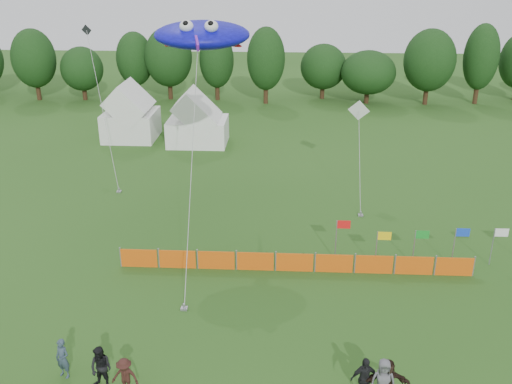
# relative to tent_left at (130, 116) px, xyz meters

# --- Properties ---
(ground) EXTENTS (160.00, 160.00, 0.00)m
(ground) POSITION_rel_tent_left_xyz_m (12.27, -30.35, -2.00)
(ground) COLOR #234C16
(ground) RESTS_ON ground
(treeline) EXTENTS (104.57, 8.78, 8.36)m
(treeline) POSITION_rel_tent_left_xyz_m (13.87, 14.58, 2.19)
(treeline) COLOR #382314
(treeline) RESTS_ON ground
(tent_left) EXTENTS (4.48, 4.48, 3.95)m
(tent_left) POSITION_rel_tent_left_xyz_m (0.00, 0.00, 0.00)
(tent_left) COLOR white
(tent_left) RESTS_ON ground
(tent_right) EXTENTS (5.01, 4.01, 3.54)m
(tent_right) POSITION_rel_tent_left_xyz_m (6.06, -1.20, -0.21)
(tent_right) COLOR white
(tent_right) RESTS_ON ground
(barrier_fence) EXTENTS (17.90, 0.06, 1.00)m
(barrier_fence) POSITION_rel_tent_left_xyz_m (14.11, -22.25, -1.50)
(barrier_fence) COLOR #DB530C
(barrier_fence) RESTS_ON ground
(flag_row) EXTENTS (10.73, 0.74, 2.30)m
(flag_row) POSITION_rel_tent_left_xyz_m (21.43, -21.18, -0.55)
(flag_row) COLOR gray
(flag_row) RESTS_ON ground
(spectator_a) EXTENTS (0.71, 0.60, 1.64)m
(spectator_a) POSITION_rel_tent_left_xyz_m (5.28, -30.61, -1.17)
(spectator_a) COLOR #2F3F4E
(spectator_a) RESTS_ON ground
(spectator_b) EXTENTS (1.01, 0.87, 1.77)m
(spectator_b) POSITION_rel_tent_left_xyz_m (6.93, -31.15, -1.11)
(spectator_b) COLOR black
(spectator_b) RESTS_ON ground
(spectator_c) EXTENTS (1.04, 0.66, 1.55)m
(spectator_c) POSITION_rel_tent_left_xyz_m (7.89, -31.43, -1.22)
(spectator_c) COLOR #331914
(spectator_c) RESTS_ON ground
(spectator_d) EXTENTS (1.09, 0.65, 1.75)m
(spectator_d) POSITION_rel_tent_left_xyz_m (16.52, -31.17, -1.12)
(spectator_d) COLOR black
(spectator_d) RESTS_ON ground
(spectator_e) EXTENTS (0.90, 0.60, 1.82)m
(spectator_e) POSITION_rel_tent_left_xyz_m (17.16, -31.33, -1.08)
(spectator_e) COLOR #55555B
(spectator_e) RESTS_ON ground
(spectator_f) EXTENTS (1.60, 0.55, 1.71)m
(spectator_f) POSITION_rel_tent_left_xyz_m (17.34, -31.19, -1.14)
(spectator_f) COLOR black
(spectator_f) RESTS_ON ground
(stingray_kite) EXTENTS (5.90, 16.10, 11.95)m
(stingray_kite) POSITION_rel_tent_left_xyz_m (9.04, -16.43, 9.00)
(stingray_kite) COLOR #110FD8
(stingray_kite) RESTS_ON ground
(small_kite_white) EXTENTS (1.40, 4.64, 6.30)m
(small_kite_white) POSITION_rel_tent_left_xyz_m (18.26, -11.98, 2.39)
(small_kite_white) COLOR white
(small_kite_white) RESTS_ON ground
(small_kite_dark) EXTENTS (4.33, 8.17, 10.19)m
(small_kite_dark) POSITION_rel_tent_left_xyz_m (0.11, -7.83, 3.61)
(small_kite_dark) COLOR black
(small_kite_dark) RESTS_ON ground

